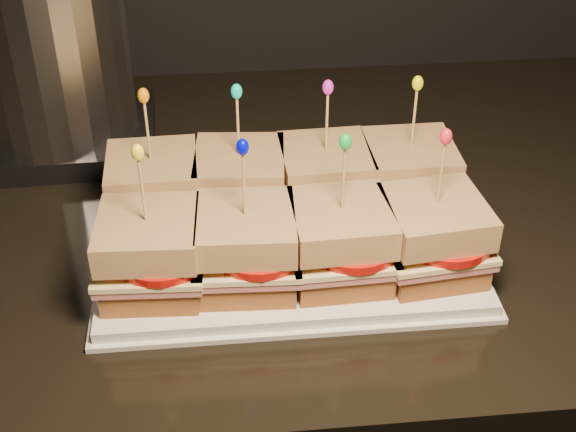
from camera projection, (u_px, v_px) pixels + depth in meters
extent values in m
cube|color=black|center=(298.00, 205.00, 1.00)|extent=(2.65, 0.73, 0.04)
cube|color=white|center=(288.00, 250.00, 0.88)|extent=(0.40, 0.25, 0.02)
cube|color=white|center=(288.00, 255.00, 0.88)|extent=(0.41, 0.26, 0.01)
cube|color=brown|center=(157.00, 212.00, 0.90)|extent=(0.10, 0.10, 0.03)
cube|color=#B6585B|center=(155.00, 199.00, 0.89)|extent=(0.11, 0.10, 0.01)
cube|color=#FAE899|center=(155.00, 194.00, 0.88)|extent=(0.11, 0.11, 0.01)
cylinder|color=red|center=(165.00, 190.00, 0.88)|extent=(0.10, 0.10, 0.01)
cube|color=brown|center=(152.00, 172.00, 0.87)|extent=(0.10, 0.10, 0.03)
cylinder|color=tan|center=(148.00, 134.00, 0.84)|extent=(0.00, 0.00, 0.09)
ellipsoid|color=orange|center=(143.00, 96.00, 0.82)|extent=(0.01, 0.01, 0.02)
cube|color=brown|center=(241.00, 207.00, 0.91)|extent=(0.10, 0.10, 0.03)
cube|color=#B6585B|center=(241.00, 194.00, 0.90)|extent=(0.11, 0.11, 0.01)
cube|color=#FAE899|center=(241.00, 189.00, 0.89)|extent=(0.12, 0.11, 0.01)
cylinder|color=red|center=(251.00, 186.00, 0.88)|extent=(0.10, 0.10, 0.01)
cube|color=brown|center=(240.00, 167.00, 0.88)|extent=(0.11, 0.11, 0.03)
cylinder|color=tan|center=(238.00, 130.00, 0.85)|extent=(0.00, 0.00, 0.09)
ellipsoid|color=#09C9B5|center=(237.00, 91.00, 0.82)|extent=(0.01, 0.01, 0.02)
cube|color=brown|center=(324.00, 202.00, 0.91)|extent=(0.10, 0.10, 0.03)
cube|color=#B6585B|center=(325.00, 189.00, 0.90)|extent=(0.11, 0.10, 0.01)
cube|color=#FAE899|center=(325.00, 184.00, 0.90)|extent=(0.11, 0.11, 0.01)
cylinder|color=red|center=(336.00, 181.00, 0.89)|extent=(0.10, 0.10, 0.01)
cube|color=brown|center=(326.00, 163.00, 0.88)|extent=(0.10, 0.10, 0.03)
cylinder|color=tan|center=(327.00, 125.00, 0.86)|extent=(0.00, 0.00, 0.09)
ellipsoid|color=#D423B9|center=(328.00, 87.00, 0.83)|extent=(0.01, 0.01, 0.02)
cube|color=brown|center=(406.00, 197.00, 0.92)|extent=(0.10, 0.10, 0.03)
cube|color=#B6585B|center=(407.00, 185.00, 0.91)|extent=(0.10, 0.10, 0.01)
cube|color=#FAE899|center=(408.00, 180.00, 0.91)|extent=(0.11, 0.10, 0.01)
cylinder|color=red|center=(420.00, 176.00, 0.90)|extent=(0.10, 0.10, 0.01)
cube|color=brown|center=(410.00, 158.00, 0.89)|extent=(0.10, 0.10, 0.03)
cylinder|color=tan|center=(414.00, 121.00, 0.87)|extent=(0.00, 0.00, 0.09)
ellipsoid|color=#EDE802|center=(418.00, 83.00, 0.84)|extent=(0.01, 0.01, 0.02)
cube|color=brown|center=(153.00, 276.00, 0.81)|extent=(0.10, 0.10, 0.03)
cube|color=#B6585B|center=(151.00, 262.00, 0.80)|extent=(0.11, 0.11, 0.01)
cube|color=#FAE899|center=(151.00, 257.00, 0.79)|extent=(0.11, 0.11, 0.01)
cylinder|color=red|center=(162.00, 254.00, 0.78)|extent=(0.10, 0.10, 0.01)
cube|color=brown|center=(148.00, 234.00, 0.78)|extent=(0.10, 0.10, 0.03)
cylinder|color=tan|center=(143.00, 194.00, 0.75)|extent=(0.00, 0.00, 0.09)
ellipsoid|color=yellow|center=(138.00, 152.00, 0.72)|extent=(0.01, 0.01, 0.02)
cube|color=brown|center=(247.00, 270.00, 0.81)|extent=(0.10, 0.10, 0.03)
cube|color=#B6585B|center=(247.00, 257.00, 0.80)|extent=(0.11, 0.11, 0.01)
cube|color=#FAE899|center=(246.00, 251.00, 0.80)|extent=(0.11, 0.11, 0.01)
cylinder|color=red|center=(259.00, 248.00, 0.79)|extent=(0.10, 0.10, 0.01)
cube|color=brown|center=(246.00, 228.00, 0.78)|extent=(0.10, 0.10, 0.03)
cylinder|color=tan|center=(244.00, 188.00, 0.76)|extent=(0.00, 0.00, 0.09)
ellipsoid|color=#0204D9|center=(243.00, 147.00, 0.73)|extent=(0.01, 0.01, 0.02)
cube|color=brown|center=(340.00, 264.00, 0.82)|extent=(0.10, 0.10, 0.03)
cube|color=#B6585B|center=(340.00, 251.00, 0.81)|extent=(0.11, 0.10, 0.01)
cube|color=#FAE899|center=(340.00, 245.00, 0.81)|extent=(0.11, 0.11, 0.01)
cylinder|color=red|center=(354.00, 242.00, 0.80)|extent=(0.10, 0.10, 0.01)
cube|color=brown|center=(342.00, 222.00, 0.79)|extent=(0.10, 0.10, 0.03)
cylinder|color=tan|center=(343.00, 183.00, 0.76)|extent=(0.00, 0.00, 0.09)
ellipsoid|color=green|center=(345.00, 142.00, 0.74)|extent=(0.01, 0.01, 0.02)
cube|color=brown|center=(430.00, 258.00, 0.83)|extent=(0.10, 0.10, 0.03)
cube|color=#B6585B|center=(432.00, 245.00, 0.82)|extent=(0.11, 0.11, 0.01)
cube|color=#FAE899|center=(433.00, 240.00, 0.82)|extent=(0.12, 0.11, 0.01)
cylinder|color=red|center=(447.00, 236.00, 0.81)|extent=(0.10, 0.10, 0.01)
cube|color=brown|center=(436.00, 217.00, 0.80)|extent=(0.11, 0.11, 0.03)
cylinder|color=tan|center=(441.00, 177.00, 0.77)|extent=(0.00, 0.00, 0.09)
ellipsoid|color=red|center=(446.00, 137.00, 0.75)|extent=(0.01, 0.01, 0.02)
cube|color=#262628|center=(66.00, 136.00, 1.07)|extent=(0.24, 0.20, 0.03)
cylinder|color=silver|center=(48.00, 37.00, 0.99)|extent=(0.19, 0.19, 0.25)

